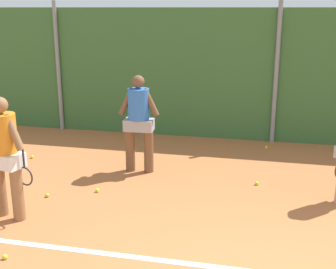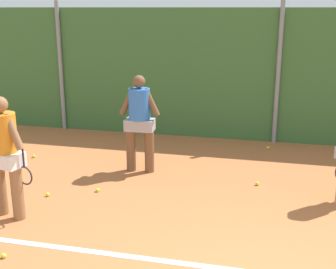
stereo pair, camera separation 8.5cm
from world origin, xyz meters
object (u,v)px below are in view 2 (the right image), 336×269
(tennis_ball_0, at_px, (257,184))
(tennis_ball_4, at_px, (34,156))
(tennis_ball_2, at_px, (98,190))
(tennis_ball_9, at_px, (48,194))
(tennis_ball_8, at_px, (4,256))
(player_backcourt_far, at_px, (140,118))
(player_foreground_near, at_px, (5,151))
(tennis_ball_7, at_px, (268,148))

(tennis_ball_0, height_order, tennis_ball_4, same)
(tennis_ball_2, bearing_deg, tennis_ball_4, 145.43)
(tennis_ball_9, bearing_deg, tennis_ball_2, 26.49)
(tennis_ball_8, bearing_deg, tennis_ball_0, 46.29)
(player_backcourt_far, xyz_separation_m, tennis_ball_9, (-1.15, -1.49, -0.99))
(tennis_ball_4, xyz_separation_m, tennis_ball_9, (1.23, -1.71, 0.00))
(tennis_ball_2, distance_m, tennis_ball_4, 2.38)
(player_backcourt_far, bearing_deg, tennis_ball_0, 171.60)
(player_foreground_near, height_order, tennis_ball_7, player_foreground_near)
(tennis_ball_9, bearing_deg, tennis_ball_0, 20.85)
(player_foreground_near, xyz_separation_m, player_backcourt_far, (1.33, 2.26, 0.01))
(tennis_ball_0, bearing_deg, tennis_ball_7, 86.17)
(tennis_ball_9, bearing_deg, player_foreground_near, -103.26)
(player_foreground_near, distance_m, player_backcourt_far, 2.62)
(tennis_ball_4, height_order, tennis_ball_9, same)
(player_foreground_near, distance_m, tennis_ball_2, 1.76)
(player_backcourt_far, bearing_deg, tennis_ball_2, 66.88)
(player_foreground_near, height_order, tennis_ball_9, player_foreground_near)
(tennis_ball_7, bearing_deg, tennis_ball_9, -135.53)
(tennis_ball_7, relative_size, tennis_ball_8, 1.00)
(tennis_ball_7, height_order, tennis_ball_9, same)
(player_backcourt_far, relative_size, tennis_ball_8, 27.69)
(tennis_ball_2, height_order, tennis_ball_9, same)
(tennis_ball_7, bearing_deg, tennis_ball_0, -93.83)
(tennis_ball_4, distance_m, tennis_ball_9, 2.11)
(tennis_ball_9, bearing_deg, tennis_ball_8, -78.39)
(player_backcourt_far, height_order, tennis_ball_2, player_backcourt_far)
(player_foreground_near, relative_size, tennis_ball_2, 27.44)
(tennis_ball_0, relative_size, tennis_ball_4, 1.00)
(player_foreground_near, xyz_separation_m, tennis_ball_0, (3.52, 2.04, -0.98))
(tennis_ball_7, bearing_deg, tennis_ball_8, -120.63)
(tennis_ball_2, xyz_separation_m, tennis_ball_4, (-1.96, 1.35, 0.00))
(tennis_ball_7, height_order, tennis_ball_8, same)
(tennis_ball_0, relative_size, tennis_ball_8, 1.00)
(player_backcourt_far, relative_size, tennis_ball_2, 27.69)
(tennis_ball_9, bearing_deg, player_backcourt_far, 52.39)
(player_backcourt_far, distance_m, tennis_ball_4, 2.58)
(player_foreground_near, height_order, tennis_ball_8, player_foreground_near)
(tennis_ball_0, bearing_deg, tennis_ball_8, -133.71)
(tennis_ball_8, bearing_deg, tennis_ball_4, 114.36)
(tennis_ball_2, relative_size, tennis_ball_9, 1.00)
(tennis_ball_0, bearing_deg, player_backcourt_far, 174.36)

